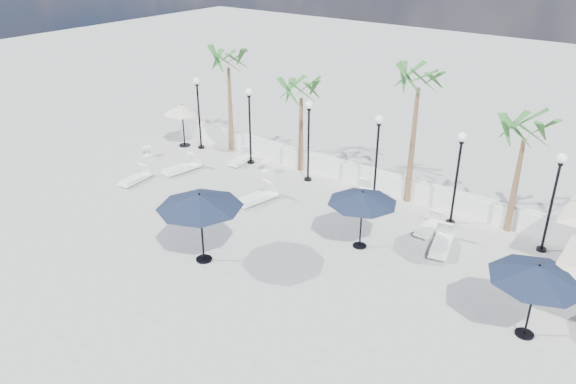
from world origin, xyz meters
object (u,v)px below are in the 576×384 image
Objects in this scene: lounger_4 at (359,194)px; parasol_navy_mid at (363,198)px; parasol_navy_right at (538,273)px; lounger_5 at (442,243)px; lounger_0 at (241,159)px; parasol_navy_left at (200,201)px; lounger_3 at (257,197)px; lounger_6 at (429,226)px; parasol_cream_small at (182,110)px; lounger_2 at (136,178)px; lounger_1 at (182,167)px.

parasol_navy_mid is at bearing -68.30° from lounger_4.
parasol_navy_right is (8.45, -4.93, 1.91)m from lounger_4.
lounger_5 is (4.57, -1.86, 0.02)m from lounger_4.
lounger_0 is 9.34m from parasol_navy_left.
lounger_6 is (7.00, 2.07, -0.04)m from lounger_3.
lounger_5 is 0.86× the size of parasol_cream_small.
lounger_2 is at bearing 179.32° from parasol_navy_right.
parasol_navy_left is (7.31, -2.93, 2.12)m from lounger_2.
lounger_2 is at bearing -70.38° from parasol_cream_small.
parasol_navy_right is 1.15× the size of parasol_cream_small.
parasol_navy_mid reaches higher than lounger_0.
lounger_4 is 4.43m from parasol_navy_mid.
lounger_2 is (-2.39, -4.72, 0.01)m from lounger_0.
lounger_4 reaches higher than lounger_2.
parasol_navy_right reaches higher than parasol_navy_mid.
lounger_1 reaches higher than lounger_0.
lounger_2 is 0.71× the size of parasol_navy_mid.
lounger_6 is 6.60m from parasol_navy_right.
lounger_3 is 0.70× the size of parasol_navy_left.
parasol_cream_small is at bearing 171.83° from lounger_0.
lounger_4 is 3.73m from lounger_6.
parasol_cream_small is (-4.07, -0.02, 1.81)m from lounger_0.
lounger_2 is 0.96× the size of lounger_4.
lounger_1 is 1.19× the size of lounger_6.
lounger_3 is (3.46, -2.93, 0.04)m from lounger_0.
lounger_1 is at bearing 169.47° from lounger_5.
lounger_1 is 0.74× the size of parasol_navy_right.
lounger_6 is at bearing -13.12° from lounger_0.
parasol_cream_small reaches higher than lounger_0.
lounger_1 is 0.99× the size of lounger_5.
parasol_navy_mid reaches higher than lounger_4.
lounger_0 is 0.68× the size of parasol_navy_mid.
lounger_1 is 10.64m from parasol_navy_mid.
lounger_6 is at bearing 9.07° from lounger_2.
lounger_2 reaches higher than lounger_0.
parasol_navy_mid reaches higher than lounger_1.
parasol_cream_small reaches higher than lounger_4.
parasol_navy_mid is (11.28, 1.23, 1.80)m from lounger_2.
parasol_navy_left is at bearing -165.30° from parasol_navy_right.
lounger_5 is 1.37m from lounger_6.
lounger_6 is (12.86, 3.86, -0.01)m from lounger_2.
lounger_3 is 8.01m from lounger_5.
parasol_cream_small reaches higher than lounger_6.
parasol_navy_mid reaches higher than lounger_3.
lounger_0 is 6.83m from lounger_4.
parasol_cream_small is at bearing 143.13° from lounger_1.
parasol_navy_right is at bearing -39.10° from lounger_4.
lounger_6 is (-0.93, 1.00, -0.03)m from lounger_5.
lounger_6 is at bearing 16.85° from lounger_1.
parasol_navy_right is (4.82, -4.07, 1.93)m from lounger_6.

